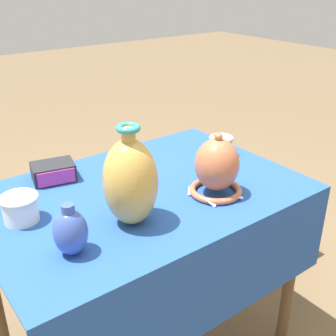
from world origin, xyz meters
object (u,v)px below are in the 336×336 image
at_px(jar_round_cobalt, 71,232).
at_px(wooden_crate, 268,234).
at_px(mosaic_tile_box, 53,172).
at_px(cup_wide_rose, 221,145).
at_px(vase_tall_bulbous, 130,181).
at_px(vase_dome_bell, 217,169).
at_px(cup_wide_ivory, 20,207).

distance_m(jar_round_cobalt, wooden_crate, 1.45).
bearing_deg(wooden_crate, mosaic_tile_box, 174.65).
relative_size(mosaic_tile_box, cup_wide_rose, 1.67).
bearing_deg(vase_tall_bulbous, cup_wide_rose, 20.34).
bearing_deg(vase_dome_bell, wooden_crate, 22.94).
relative_size(vase_tall_bulbous, cup_wide_ivory, 2.65).
bearing_deg(cup_wide_ivory, wooden_crate, 3.40).
bearing_deg(vase_dome_bell, vase_tall_bulbous, 176.61).
distance_m(vase_dome_bell, cup_wide_rose, 0.33).
xyz_separation_m(vase_dome_bell, cup_wide_ivory, (-0.58, 0.22, -0.05)).
distance_m(cup_wide_ivory, cup_wide_rose, 0.82).
bearing_deg(jar_round_cobalt, cup_wide_ivory, 102.55).
height_order(cup_wide_ivory, cup_wide_rose, cup_wide_ivory).
relative_size(vase_dome_bell, cup_wide_rose, 2.23).
height_order(vase_tall_bulbous, jar_round_cobalt, vase_tall_bulbous).
distance_m(mosaic_tile_box, cup_wide_ivory, 0.27).
xyz_separation_m(cup_wide_ivory, jar_round_cobalt, (0.05, -0.24, 0.02)).
bearing_deg(cup_wide_ivory, jar_round_cobalt, -77.45).
distance_m(mosaic_tile_box, jar_round_cobalt, 0.46).
xyz_separation_m(mosaic_tile_box, cup_wide_rose, (0.63, -0.20, 0.01)).
xyz_separation_m(vase_dome_bell, wooden_crate, (0.71, 0.30, -0.71)).
bearing_deg(vase_dome_bell, mosaic_tile_box, 133.12).
xyz_separation_m(vase_tall_bulbous, jar_round_cobalt, (-0.21, -0.03, -0.07)).
relative_size(vase_dome_bell, jar_round_cobalt, 1.49).
distance_m(vase_dome_bell, wooden_crate, 1.04).
relative_size(cup_wide_ivory, jar_round_cobalt, 0.78).
height_order(vase_dome_bell, jar_round_cobalt, vase_dome_bell).
height_order(vase_tall_bulbous, wooden_crate, vase_tall_bulbous).
xyz_separation_m(cup_wide_ivory, wooden_crate, (1.29, 0.08, -0.66)).
xyz_separation_m(vase_dome_bell, cup_wide_rose, (0.23, 0.22, -0.05)).
height_order(vase_tall_bulbous, vase_dome_bell, vase_tall_bulbous).
relative_size(jar_round_cobalt, wooden_crate, 0.41).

